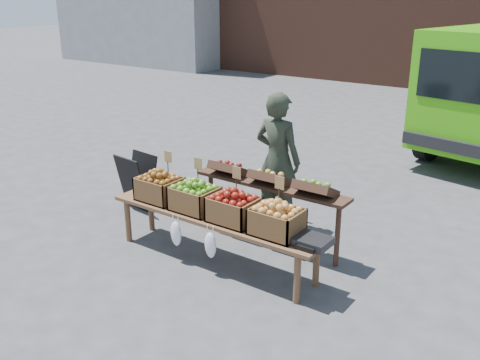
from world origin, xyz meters
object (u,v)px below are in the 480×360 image
Objects in this scene: back_table at (270,206)px; display_bench at (214,239)px; crate_russet_pears at (195,199)px; crate_green_apples at (277,222)px; crate_red_apples at (234,210)px; vendor at (278,160)px; crate_golden_apples at (160,189)px; weighing_scale at (313,241)px; chalkboard_sign at (137,182)px.

back_table is 0.78× the size of display_bench.
crate_russet_pears is 1.10m from crate_green_apples.
display_bench is 0.51m from crate_red_apples.
vendor reaches higher than crate_golden_apples.
back_table is at bearing 127.20° from crate_green_apples.
vendor is at bearing 58.25° from crate_golden_apples.
vendor is 1.57m from crate_golden_apples.
crate_russet_pears reaches higher than display_bench.
crate_red_apples is (-0.00, -0.72, 0.19)m from back_table.
back_table is 6.18× the size of weighing_scale.
vendor is 0.84× the size of back_table.
chalkboard_sign is 2.17m from back_table.
crate_russet_pears is (1.61, -0.62, 0.31)m from chalkboard_sign.
crate_golden_apples is 1.00× the size of crate_russet_pears.
vendor is 2.21× the size of chalkboard_sign.
vendor is 0.66× the size of display_bench.
weighing_scale is at bearing 0.00° from crate_red_apples.
crate_golden_apples is 1.00× the size of crate_red_apples.
display_bench is 5.40× the size of crate_russet_pears.
weighing_scale is at bearing 0.00° from crate_green_apples.
vendor is 1.37m from crate_russet_pears.
display_bench is at bearing 0.00° from crate_golden_apples.
vendor is at bearing 133.26° from weighing_scale.
crate_red_apples reaches higher than chalkboard_sign.
crate_green_apples is (0.55, 0.00, 0.00)m from crate_red_apples.
back_table is at bearing 8.61° from chalkboard_sign.
back_table is at bearing 114.39° from vendor.
display_bench is 7.94× the size of weighing_scale.
crate_green_apples reaches higher than weighing_scale.
back_table is 4.20× the size of crate_golden_apples.
crate_red_apples reaches higher than weighing_scale.
crate_golden_apples is at bearing 180.00° from crate_russet_pears.
crate_golden_apples is at bearing 180.00° from display_bench.
crate_russet_pears is 1.00× the size of crate_red_apples.
back_table is 0.74m from crate_red_apples.
vendor is at bearing 26.61° from chalkboard_sign.
back_table reaches higher than crate_green_apples.
vendor reaches higher than display_bench.
weighing_scale is at bearing -5.21° from chalkboard_sign.
display_bench is 5.40× the size of crate_red_apples.
back_table is 4.20× the size of crate_red_apples.
crate_russet_pears and crate_green_apples have the same top height.
weighing_scale is (2.08, 0.00, -0.10)m from crate_golden_apples.
crate_golden_apples and crate_red_apples have the same top height.
crate_golden_apples is at bearing 180.00° from crate_green_apples.
crate_golden_apples is at bearing 180.00° from crate_red_apples.
display_bench is 5.40× the size of crate_golden_apples.
display_bench is at bearing 89.81° from vendor.
back_table is 4.20× the size of crate_russet_pears.
chalkboard_sign is 1.99m from display_bench.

